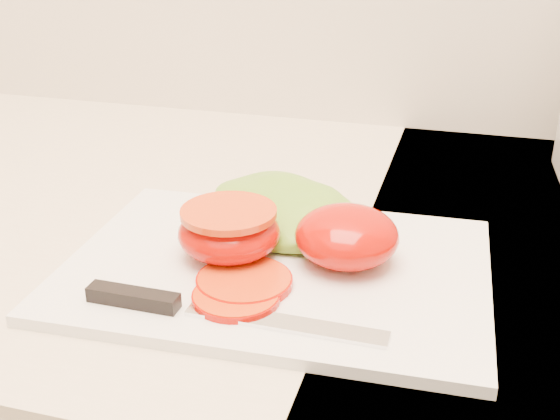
# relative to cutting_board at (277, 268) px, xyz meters

# --- Properties ---
(cutting_board) EXTENTS (0.36, 0.27, 0.01)m
(cutting_board) POSITION_rel_cutting_board_xyz_m (0.00, 0.00, 0.00)
(cutting_board) COLOR white
(cutting_board) RESTS_ON counter
(tomato_half_dome) EXTENTS (0.09, 0.09, 0.05)m
(tomato_half_dome) POSITION_rel_cutting_board_xyz_m (0.06, 0.02, 0.03)
(tomato_half_dome) COLOR #B20300
(tomato_half_dome) RESTS_ON cutting_board
(tomato_half_cut) EXTENTS (0.09, 0.09, 0.04)m
(tomato_half_cut) POSITION_rel_cutting_board_xyz_m (-0.04, 0.00, 0.03)
(tomato_half_cut) COLOR #B20300
(tomato_half_cut) RESTS_ON cutting_board
(tomato_slice_0) EXTENTS (0.07, 0.07, 0.01)m
(tomato_slice_0) POSITION_rel_cutting_board_xyz_m (-0.01, -0.04, 0.01)
(tomato_slice_0) COLOR #DA4E0C
(tomato_slice_0) RESTS_ON cutting_board
(tomato_slice_1) EXTENTS (0.07, 0.07, 0.01)m
(tomato_slice_1) POSITION_rel_cutting_board_xyz_m (-0.01, -0.07, 0.01)
(tomato_slice_1) COLOR #DA4E0C
(tomato_slice_1) RESTS_ON cutting_board
(lettuce_leaf_0) EXTENTS (0.20, 0.18, 0.03)m
(lettuce_leaf_0) POSITION_rel_cutting_board_xyz_m (-0.02, 0.07, 0.02)
(lettuce_leaf_0) COLOR #5DA12A
(lettuce_leaf_0) RESTS_ON cutting_board
(knife) EXTENTS (0.23, 0.02, 0.01)m
(knife) POSITION_rel_cutting_board_xyz_m (-0.04, -0.09, 0.01)
(knife) COLOR silver
(knife) RESTS_ON cutting_board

